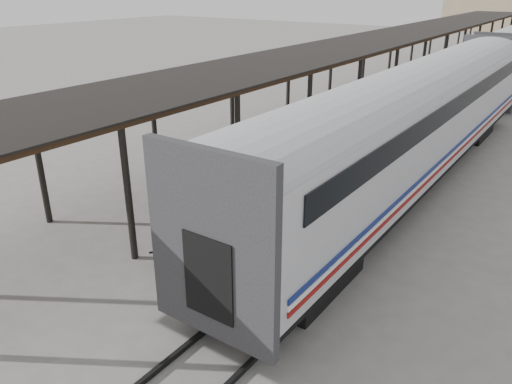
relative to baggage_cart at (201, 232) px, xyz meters
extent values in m
plane|color=slate|center=(0.01, 0.59, -0.65)|extent=(160.00, 160.00, 0.00)
cube|color=silver|center=(3.21, 8.59, 1.95)|extent=(3.00, 24.00, 2.90)
cube|color=#28282B|center=(3.21, -3.31, 1.95)|extent=(3.04, 0.22, 3.50)
cube|color=black|center=(1.69, 8.59, 2.85)|extent=(0.04, 22.08, 0.65)
cube|color=black|center=(3.21, 8.59, 0.25)|extent=(2.55, 23.04, 0.50)
cube|color=#28282B|center=(3.21, 22.69, 1.95)|extent=(3.04, 0.22, 3.50)
cube|color=black|center=(1.69, 34.59, 2.85)|extent=(0.04, 22.08, 0.65)
cube|color=black|center=(1.96, 0.09, 1.50)|extent=(0.50, 1.70, 2.00)
imported|color=silver|center=(1.96, 0.09, 1.36)|extent=(0.72, 0.89, 1.72)
cube|color=#A38046|center=(1.56, -0.06, 0.75)|extent=(0.57, 0.25, 0.42)
cube|color=#422B19|center=(-3.39, 24.59, 3.35)|extent=(4.60, 64.00, 0.18)
cube|color=black|center=(-3.39, 24.59, 3.47)|extent=(4.90, 64.30, 0.06)
cylinder|color=black|center=(-5.44, 24.59, 1.35)|extent=(0.20, 0.20, 4.00)
cylinder|color=black|center=(-5.44, 55.59, 1.35)|extent=(0.20, 0.20, 4.00)
cylinder|color=black|center=(-1.34, 24.59, 1.35)|extent=(0.20, 0.20, 4.00)
cube|color=black|center=(2.49, 34.59, -0.59)|extent=(0.10, 150.00, 0.12)
cube|color=tan|center=(-9.99, 82.59, 2.35)|extent=(12.00, 8.00, 6.00)
cube|color=brown|center=(0.00, 0.00, 0.15)|extent=(1.65, 2.58, 0.12)
cube|color=black|center=(0.00, 0.00, -0.20)|extent=(1.54, 2.47, 0.06)
cylinder|color=black|center=(-0.66, -0.85, -0.45)|extent=(0.15, 0.41, 0.40)
cylinder|color=black|center=(0.33, -1.02, -0.45)|extent=(0.15, 0.41, 0.40)
cylinder|color=black|center=(-0.33, 1.02, -0.45)|extent=(0.15, 0.41, 0.40)
cylinder|color=black|center=(0.66, 0.85, -0.45)|extent=(0.15, 0.41, 0.40)
cube|color=#38383A|center=(-0.14, 0.62, 0.31)|extent=(0.65, 0.49, 0.20)
cube|color=#A38046|center=(0.45, 0.59, 0.32)|extent=(0.69, 0.58, 0.21)
cube|color=black|center=(-0.27, 0.14, 0.34)|extent=(0.71, 0.53, 0.26)
cube|color=#4E5432|center=(0.31, 0.05, 0.31)|extent=(0.62, 0.54, 0.19)
cube|color=#4A361D|center=(-0.14, 0.51, 0.52)|extent=(0.60, 0.51, 0.18)
cube|color=#A38046|center=(-0.30, 0.15, 0.54)|extent=(0.47, 0.35, 0.18)
cube|color=#9C0E0F|center=(-1.70, 16.00, -0.14)|extent=(1.09, 1.52, 0.83)
cube|color=#9C0E0F|center=(-1.78, 16.36, 0.41)|extent=(0.88, 0.70, 0.32)
cylinder|color=black|center=(-1.96, 15.43, -0.48)|extent=(0.18, 0.35, 0.33)
cylinder|color=black|center=(-1.24, 15.59, -0.48)|extent=(0.18, 0.35, 0.33)
cylinder|color=black|center=(-2.16, 16.42, -0.48)|extent=(0.18, 0.35, 0.33)
cylinder|color=black|center=(-1.44, 16.58, -0.48)|extent=(0.18, 0.35, 0.33)
imported|color=navy|center=(0.25, -0.65, 1.16)|extent=(0.70, 0.82, 1.91)
imported|color=black|center=(-2.99, 13.61, 0.12)|extent=(0.93, 0.45, 1.54)
camera|label=1|loc=(8.71, -9.66, 6.71)|focal=35.00mm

